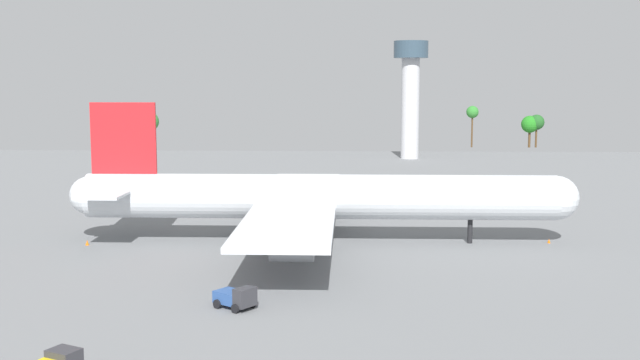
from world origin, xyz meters
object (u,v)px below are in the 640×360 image
(control_tower, at_px, (410,86))
(safety_cone_tail, at_px, (87,243))
(cargo_airplane, at_px, (317,197))
(fuel_truck, at_px, (236,297))
(safety_cone_nose, at_px, (549,241))

(control_tower, bearing_deg, safety_cone_tail, -113.48)
(cargo_airplane, distance_m, fuel_truck, 34.06)
(fuel_truck, bearing_deg, safety_cone_tail, 130.18)
(safety_cone_tail, bearing_deg, safety_cone_nose, 3.45)
(fuel_truck, bearing_deg, control_tower, 79.39)
(fuel_truck, xyz_separation_m, control_tower, (28.67, 152.99, 19.61))
(control_tower, bearing_deg, safety_cone_nose, -84.94)
(fuel_truck, distance_m, safety_cone_tail, 38.68)
(fuel_truck, height_order, safety_cone_nose, fuel_truck)
(cargo_airplane, xyz_separation_m, control_tower, (21.96, 120.01, 14.39))
(cargo_airplane, height_order, safety_cone_nose, cargo_airplane)
(safety_cone_tail, distance_m, control_tower, 136.12)
(fuel_truck, distance_m, control_tower, 156.88)
(safety_cone_nose, relative_size, safety_cone_tail, 0.86)
(fuel_truck, relative_size, safety_cone_tail, 6.46)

